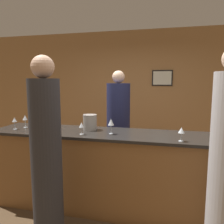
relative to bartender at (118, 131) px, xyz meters
name	(u,v)px	position (x,y,z in m)	size (l,w,h in m)	color
ground_plane	(114,208)	(0.13, -0.88, -0.85)	(14.00, 14.00, 0.00)	#4C3823
back_wall	(137,94)	(0.13, 1.48, 0.55)	(8.00, 0.08, 2.80)	#A37547
bar_counter	(114,171)	(0.13, -0.88, -0.34)	(3.26, 0.67, 1.02)	brown
bartender	(118,131)	(0.00, 0.00, 0.00)	(0.39, 0.39, 1.85)	#1E234C
guest_0	(46,157)	(-0.41, -1.59, 0.06)	(0.31, 0.31, 1.92)	#2D2D33
wine_bottle_0	(224,133)	(1.35, -1.05, 0.28)	(0.08, 0.08, 0.29)	black
wine_bottle_1	(222,125)	(1.42, -0.68, 0.30)	(0.07, 0.07, 0.31)	black
ice_bucket	(90,122)	(-0.23, -0.78, 0.28)	(0.18, 0.18, 0.21)	#9E9993
wine_glass_0	(181,131)	(0.92, -1.10, 0.29)	(0.07, 0.07, 0.15)	silver
wine_glass_1	(82,125)	(-0.23, -1.06, 0.28)	(0.06, 0.06, 0.15)	silver
wine_glass_2	(25,118)	(-1.16, -0.86, 0.31)	(0.07, 0.07, 0.18)	silver
wine_glass_3	(15,120)	(-1.23, -0.99, 0.30)	(0.06, 0.06, 0.16)	silver
wine_glass_4	(111,123)	(0.11, -0.94, 0.32)	(0.07, 0.07, 0.19)	silver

